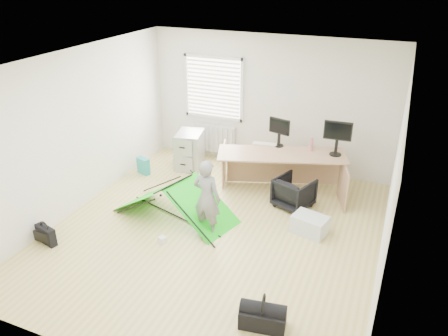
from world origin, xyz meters
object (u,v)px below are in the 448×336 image
at_px(person, 207,198).
at_px(storage_crate, 310,224).
at_px(monitor_right, 337,143).
at_px(kite, 175,200).
at_px(laptop_bag, 46,235).
at_px(duffel_bag, 263,318).
at_px(thermos, 311,144).
at_px(filing_cabinet, 190,150).
at_px(office_chair, 294,193).
at_px(desk, 280,173).
at_px(monitor_left, 279,136).

relative_size(person, storage_crate, 2.38).
xyz_separation_m(monitor_right, kite, (-2.29, -1.84, -0.70)).
bearing_deg(laptop_bag, duffel_bag, 9.37).
bearing_deg(thermos, laptop_bag, -134.95).
relative_size(monitor_right, laptop_bag, 1.28).
relative_size(filing_cabinet, duffel_bag, 1.41).
bearing_deg(office_chair, thermos, -74.58).
bearing_deg(kite, storage_crate, 26.85).
xyz_separation_m(desk, office_chair, (0.37, -0.43, -0.12)).
relative_size(monitor_left, storage_crate, 0.79).
relative_size(filing_cabinet, storage_crate, 1.44).
height_order(thermos, person, person).
bearing_deg(monitor_left, monitor_right, 15.07).
xyz_separation_m(monitor_right, duffel_bag, (-0.16, -3.62, -0.90)).
height_order(office_chair, laptop_bag, office_chair).
height_order(monitor_left, person, person).
relative_size(person, laptop_bag, 3.31).
bearing_deg(storage_crate, duffel_bag, -91.98).
bearing_deg(storage_crate, desk, 125.81).
relative_size(monitor_left, office_chair, 0.69).
bearing_deg(person, laptop_bag, 35.09).
distance_m(thermos, kite, 2.68).
relative_size(person, duffel_bag, 2.32).
relative_size(monitor_left, monitor_right, 0.86).
xyz_separation_m(filing_cabinet, laptop_bag, (-0.80, -3.31, -0.24)).
xyz_separation_m(thermos, storage_crate, (0.37, -1.47, -0.76)).
bearing_deg(monitor_right, thermos, 174.85).
bearing_deg(desk, storage_crate, -73.05).
xyz_separation_m(person, kite, (-0.70, 0.23, -0.32)).
height_order(monitor_right, duffel_bag, monitor_right).
distance_m(desk, person, 1.90).
relative_size(desk, office_chair, 3.80).
bearing_deg(office_chair, monitor_right, -104.00).
xyz_separation_m(desk, laptop_bag, (-2.84, -2.97, -0.25)).
xyz_separation_m(monitor_right, storage_crate, (-0.08, -1.45, -0.87)).
xyz_separation_m(desk, filing_cabinet, (-2.04, 0.34, -0.01)).
relative_size(filing_cabinet, laptop_bag, 2.01).
bearing_deg(kite, desk, 64.56).
distance_m(person, storage_crate, 1.69).
xyz_separation_m(desk, duffel_bag, (0.74, -3.30, -0.27)).
distance_m(filing_cabinet, kite, 1.99).
bearing_deg(person, monitor_right, -121.68).
relative_size(storage_crate, duffel_bag, 0.97).
bearing_deg(filing_cabinet, thermos, -12.90).
distance_m(laptop_bag, duffel_bag, 3.60).
height_order(desk, monitor_right, monitor_right).
bearing_deg(monitor_right, desk, -163.76).
bearing_deg(filing_cabinet, desk, -22.17).
bearing_deg(office_chair, filing_cabinet, 3.60).
bearing_deg(monitor_right, laptop_bag, -141.57).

